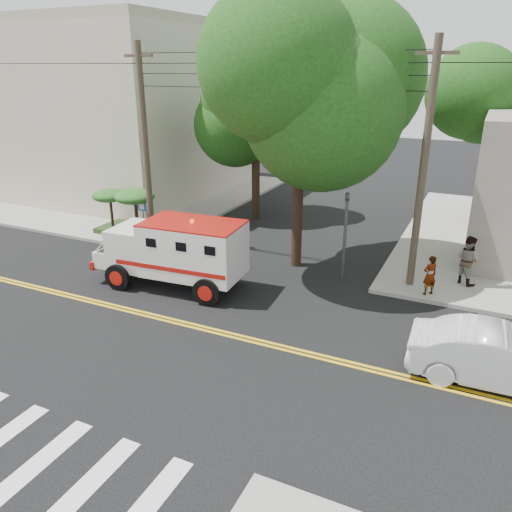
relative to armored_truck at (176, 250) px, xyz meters
The scene contains 15 objects.
ground 3.42m from the armored_truck, 53.16° to the right, with size 100.00×100.00×0.00m, color black.
sidewalk_nw 16.13m from the armored_truck, 136.55° to the left, with size 17.00×17.00×0.15m, color gray.
building_left 18.91m from the armored_truck, 137.44° to the left, with size 16.00×14.00×10.00m, color beige.
utility_pole_left 5.97m from the armored_truck, 136.68° to the left, with size 0.28×0.28×9.00m, color #382D23.
utility_pole_right 9.44m from the armored_truck, 24.74° to the left, with size 0.28×0.28×9.00m, color #382D23.
tree_main 7.79m from the armored_truck, 44.88° to the left, with size 6.08×5.70×9.85m.
tree_left 10.28m from the armored_truck, 95.16° to the left, with size 4.48×4.20×7.70m.
tree_right 17.68m from the armored_truck, 51.28° to the left, with size 4.80×4.50×8.20m.
traffic_signal 6.49m from the armored_truck, 29.20° to the left, with size 0.15×0.18×3.60m.
accessibility_sign 5.74m from the armored_truck, 139.54° to the left, with size 0.45×0.10×2.02m.
palm_planter 6.99m from the armored_truck, 143.30° to the left, with size 3.52×2.63×2.36m.
armored_truck is the anchor object (origin of this frame).
parked_sedan 11.45m from the armored_truck, ahead, with size 1.65×4.73×1.56m, color silver.
pedestrian_a 9.41m from the armored_truck, 18.94° to the left, with size 0.55×0.36×1.50m, color gray.
pedestrian_b 11.09m from the armored_truck, 25.20° to the left, with size 0.92×0.72×1.90m, color gray.
Camera 1 is at (8.44, -12.22, 7.99)m, focal length 35.00 mm.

